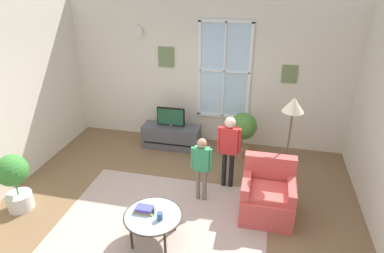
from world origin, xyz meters
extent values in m
cube|color=brown|center=(0.00, 0.00, -0.01)|extent=(6.20, 5.95, 0.02)
cube|color=beige|center=(0.00, 2.74, 1.48)|extent=(5.60, 0.12, 2.96)
cube|color=silver|center=(0.36, 2.67, 1.55)|extent=(0.99, 0.02, 1.90)
cube|color=white|center=(0.36, 2.65, 2.50)|extent=(1.05, 0.04, 0.06)
cube|color=white|center=(0.36, 2.65, 0.60)|extent=(1.05, 0.04, 0.06)
cube|color=white|center=(-0.13, 2.65, 1.55)|extent=(0.06, 0.04, 1.90)
cube|color=white|center=(0.86, 2.65, 1.55)|extent=(0.06, 0.04, 1.90)
cube|color=white|center=(0.36, 2.65, 1.55)|extent=(0.03, 0.04, 1.90)
cube|color=white|center=(0.36, 2.65, 1.55)|extent=(0.99, 0.04, 0.03)
cube|color=#667A4C|center=(-0.82, 2.66, 1.77)|extent=(0.32, 0.03, 0.40)
cube|color=#667A4C|center=(1.60, 2.66, 1.58)|extent=(0.28, 0.03, 0.34)
cylinder|color=silver|center=(-1.40, 2.65, 2.26)|extent=(0.24, 0.04, 0.24)
cube|color=tan|center=(-0.11, -0.02, 0.00)|extent=(3.00, 2.18, 0.01)
cube|color=#4C4C51|center=(-0.61, 2.19, 0.24)|extent=(1.17, 0.41, 0.47)
cube|color=black|center=(-0.61, 1.98, 0.17)|extent=(1.05, 0.02, 0.02)
cylinder|color=#4C4C4C|center=(-0.61, 2.19, 0.50)|extent=(0.08, 0.08, 0.05)
cube|color=black|center=(-0.61, 2.19, 0.69)|extent=(0.57, 0.05, 0.37)
cube|color=#1E4C33|center=(-0.61, 2.16, 0.69)|extent=(0.53, 0.01, 0.33)
cube|color=#D14C47|center=(1.36, 0.44, 0.21)|extent=(0.76, 0.72, 0.42)
cube|color=#D14C47|center=(1.36, 0.74, 0.65)|extent=(0.76, 0.16, 0.45)
cube|color=#D14C47|center=(1.04, 0.44, 0.52)|extent=(0.12, 0.65, 0.20)
cube|color=#D14C47|center=(1.68, 0.44, 0.52)|extent=(0.12, 0.65, 0.20)
cube|color=#E1524D|center=(1.36, 0.39, 0.46)|extent=(0.61, 0.50, 0.08)
cylinder|color=#99B2B7|center=(-0.12, -0.40, 0.41)|extent=(0.77, 0.77, 0.02)
torus|color=#3F3328|center=(-0.12, -0.40, 0.41)|extent=(0.79, 0.79, 0.02)
cylinder|color=#33281E|center=(-0.35, -0.18, 0.20)|extent=(0.04, 0.04, 0.40)
cylinder|color=#33281E|center=(0.11, -0.18, 0.20)|extent=(0.04, 0.04, 0.40)
cylinder|color=#33281E|center=(-0.35, -0.63, 0.20)|extent=(0.04, 0.04, 0.40)
cylinder|color=#33281E|center=(0.11, -0.63, 0.20)|extent=(0.04, 0.04, 0.40)
cube|color=#8F9353|center=(-0.26, -0.35, 0.43)|extent=(0.28, 0.16, 0.02)
cube|color=#924192|center=(-0.26, -0.35, 0.45)|extent=(0.20, 0.14, 0.02)
cube|color=#4549C2|center=(-0.26, -0.35, 0.47)|extent=(0.23, 0.14, 0.03)
cylinder|color=#334C8C|center=(-0.01, -0.46, 0.47)|extent=(0.08, 0.08, 0.10)
cube|color=black|center=(-0.15, -0.34, 0.43)|extent=(0.09, 0.15, 0.02)
cylinder|color=black|center=(0.63, 1.07, 0.32)|extent=(0.08, 0.08, 0.65)
cylinder|color=black|center=(0.75, 1.07, 0.32)|extent=(0.08, 0.08, 0.65)
cube|color=red|center=(0.69, 1.07, 0.88)|extent=(0.28, 0.15, 0.46)
sphere|color=beige|center=(0.69, 1.07, 1.19)|extent=(0.18, 0.18, 0.18)
cylinder|color=red|center=(0.53, 1.05, 0.90)|extent=(0.06, 0.06, 0.41)
cylinder|color=red|center=(0.85, 1.05, 0.90)|extent=(0.06, 0.06, 0.41)
cylinder|color=#726656|center=(0.28, 0.61, 0.28)|extent=(0.07, 0.07, 0.55)
cylinder|color=#726656|center=(0.38, 0.61, 0.28)|extent=(0.07, 0.07, 0.55)
cube|color=#338C59|center=(0.33, 0.61, 0.75)|extent=(0.24, 0.12, 0.39)
sphere|color=#A87A5B|center=(0.33, 0.61, 1.02)|extent=(0.15, 0.15, 0.15)
cylinder|color=#338C59|center=(0.19, 0.59, 0.77)|extent=(0.05, 0.05, 0.35)
cylinder|color=#338C59|center=(0.47, 0.59, 0.77)|extent=(0.05, 0.05, 0.35)
cylinder|color=#9E6B4C|center=(0.84, 2.13, 0.10)|extent=(0.26, 0.26, 0.20)
cylinder|color=#4C7238|center=(0.84, 2.13, 0.30)|extent=(0.02, 0.02, 0.20)
sphere|color=#487C32|center=(0.84, 2.13, 0.66)|extent=(0.51, 0.51, 0.51)
cylinder|color=silver|center=(-2.35, -0.23, 0.13)|extent=(0.38, 0.38, 0.26)
cylinder|color=#4C7238|center=(-2.35, -0.23, 0.35)|extent=(0.02, 0.02, 0.19)
sphere|color=#378032|center=(-2.35, -0.23, 0.69)|extent=(0.47, 0.47, 0.47)
cylinder|color=black|center=(1.60, 1.04, 0.01)|extent=(0.26, 0.26, 0.03)
cylinder|color=brown|center=(1.60, 1.04, 0.74)|extent=(0.03, 0.03, 1.48)
cone|color=beige|center=(1.60, 1.04, 1.58)|extent=(0.32, 0.32, 0.22)
camera|label=1|loc=(1.16, -3.71, 3.38)|focal=31.37mm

